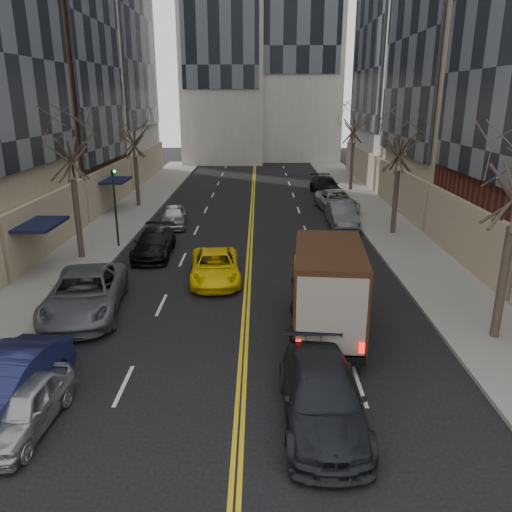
{
  "coord_description": "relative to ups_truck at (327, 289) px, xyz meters",
  "views": [
    {
      "loc": [
        0.51,
        -4.89,
        8.18
      ],
      "look_at": [
        0.4,
        13.76,
        2.2
      ],
      "focal_mm": 35.0,
      "sensor_mm": 36.0,
      "label": 1
    }
  ],
  "objects": [
    {
      "name": "parked_lf_a",
      "position": [
        -8.46,
        -5.63,
        -1.05
      ],
      "size": [
        1.73,
        3.81,
        1.27
      ],
      "primitive_type": "imported",
      "rotation": [
        0.0,
        0.0,
        -0.06
      ],
      "color": "#AEB0B6",
      "rests_on": "ground"
    },
    {
      "name": "tree_lf_far",
      "position": [
        -11.75,
        21.4,
        4.34
      ],
      "size": [
        3.2,
        3.2,
        8.12
      ],
      "color": "#382D23",
      "rests_on": "sidewalk_left"
    },
    {
      "name": "ups_truck",
      "position": [
        0.0,
        0.0,
        0.0
      ],
      "size": [
        2.94,
        6.28,
        3.34
      ],
      "rotation": [
        0.0,
        0.0,
        -0.09
      ],
      "color": "black",
      "rests_on": "ground"
    },
    {
      "name": "traffic_signal",
      "position": [
        -10.34,
        10.4,
        1.14
      ],
      "size": [
        0.29,
        0.26,
        4.7
      ],
      "color": "black",
      "rests_on": "sidewalk_left"
    },
    {
      "name": "observer_sedan",
      "position": [
        -0.79,
        -5.26,
        -0.94
      ],
      "size": [
        2.12,
        5.16,
        1.49
      ],
      "rotation": [
        0.0,
        0.0,
        0.01
      ],
      "color": "black",
      "rests_on": "ground"
    },
    {
      "name": "tree_rt_far",
      "position": [
        5.85,
        28.4,
        5.06
      ],
      "size": [
        3.2,
        3.2,
        9.11
      ],
      "color": "#382D23",
      "rests_on": "sidewalk_right"
    },
    {
      "name": "taxi",
      "position": [
        -4.47,
        5.34,
        -1.01
      ],
      "size": [
        2.66,
        4.99,
        1.34
      ],
      "primitive_type": "imported",
      "rotation": [
        0.0,
        0.0,
        0.09
      ],
      "color": "yellow",
      "rests_on": "ground"
    },
    {
      "name": "parked_lf_d",
      "position": [
        -8.05,
        9.07,
        -1.0
      ],
      "size": [
        2.05,
        4.76,
        1.37
      ],
      "primitive_type": "imported",
      "rotation": [
        0.0,
        0.0,
        0.03
      ],
      "color": "black",
      "rests_on": "ground"
    },
    {
      "name": "parked_rt_a",
      "position": [
        3.01,
        15.44,
        -0.91
      ],
      "size": [
        1.64,
        4.68,
        1.54
      ],
      "primitive_type": "imported",
      "rotation": [
        0.0,
        0.0,
        0.0
      ],
      "color": "#484C50",
      "rests_on": "ground"
    },
    {
      "name": "sidewalk_left",
      "position": [
        -11.95,
        15.4,
        -1.61
      ],
      "size": [
        4.0,
        66.0,
        0.15
      ],
      "primitive_type": "cube",
      "color": "slate",
      "rests_on": "ground"
    },
    {
      "name": "parked_rt_c",
      "position": [
        3.35,
        26.73,
        -0.93
      ],
      "size": [
        2.54,
        5.37,
        1.51
      ],
      "primitive_type": "imported",
      "rotation": [
        0.0,
        0.0,
        0.08
      ],
      "color": "black",
      "rests_on": "ground"
    },
    {
      "name": "parked_rt_b",
      "position": [
        3.35,
        20.14,
        -0.92
      ],
      "size": [
        2.98,
        5.66,
        1.52
      ],
      "primitive_type": "imported",
      "rotation": [
        0.0,
        0.0,
        0.09
      ],
      "color": "#AAACB2",
      "rests_on": "ground"
    },
    {
      "name": "parked_lf_b",
      "position": [
        -9.25,
        -4.86,
        -0.89
      ],
      "size": [
        2.17,
        4.94,
        1.58
      ],
      "primitive_type": "imported",
      "rotation": [
        0.0,
        0.0,
        -0.11
      ],
      "color": "#13163D",
      "rests_on": "ground"
    },
    {
      "name": "parked_lf_c",
      "position": [
        -9.25,
        1.6,
        -0.86
      ],
      "size": [
        3.52,
        6.26,
        1.65
      ],
      "primitive_type": "imported",
      "rotation": [
        0.0,
        0.0,
        0.14
      ],
      "color": "#54575D",
      "rests_on": "ground"
    },
    {
      "name": "tree_rt_mid",
      "position": [
        5.85,
        13.4,
        4.49
      ],
      "size": [
        3.2,
        3.2,
        8.32
      ],
      "color": "#382D23",
      "rests_on": "sidewalk_right"
    },
    {
      "name": "tree_lf_mid",
      "position": [
        -11.75,
        8.4,
        4.92
      ],
      "size": [
        3.2,
        3.2,
        8.91
      ],
      "color": "#382D23",
      "rests_on": "sidewalk_left"
    },
    {
      "name": "parked_lf_e",
      "position": [
        -8.05,
        15.45,
        -1.0
      ],
      "size": [
        2.04,
        4.14,
        1.36
      ],
      "primitive_type": "imported",
      "rotation": [
        0.0,
        0.0,
        0.11
      ],
      "color": "#A5A7AD",
      "rests_on": "ground"
    },
    {
      "name": "sidewalk_right",
      "position": [
        6.05,
        15.4,
        -1.61
      ],
      "size": [
        4.0,
        66.0,
        0.15
      ],
      "primitive_type": "cube",
      "color": "slate",
      "rests_on": "ground"
    },
    {
      "name": "pedestrian",
      "position": [
        -1.04,
        0.63,
        -0.72
      ],
      "size": [
        0.47,
        0.71,
        1.93
      ],
      "primitive_type": "imported",
      "rotation": [
        0.0,
        0.0,
        1.59
      ],
      "color": "black",
      "rests_on": "ground"
    }
  ]
}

